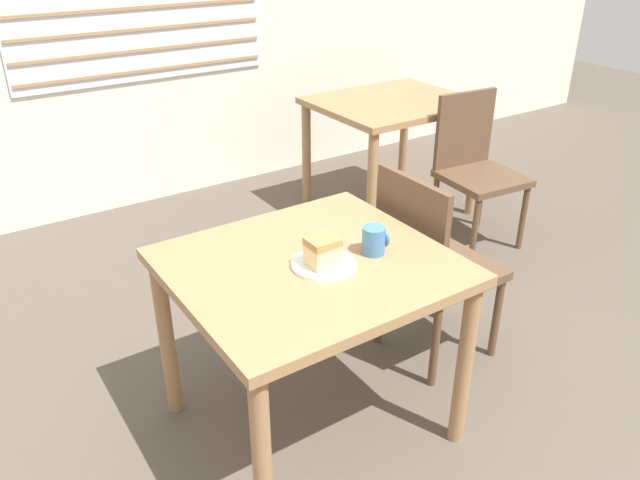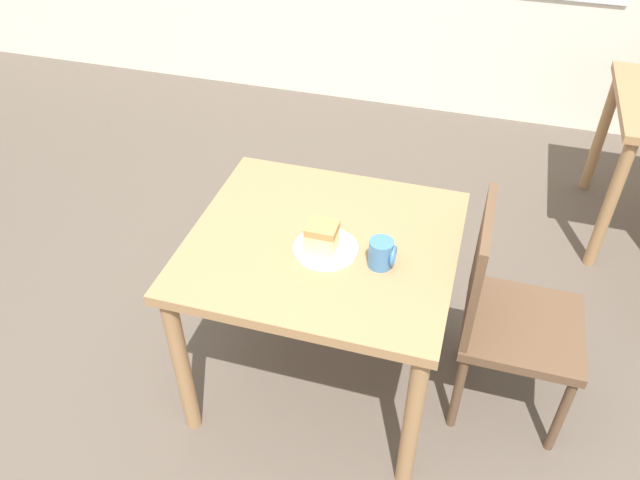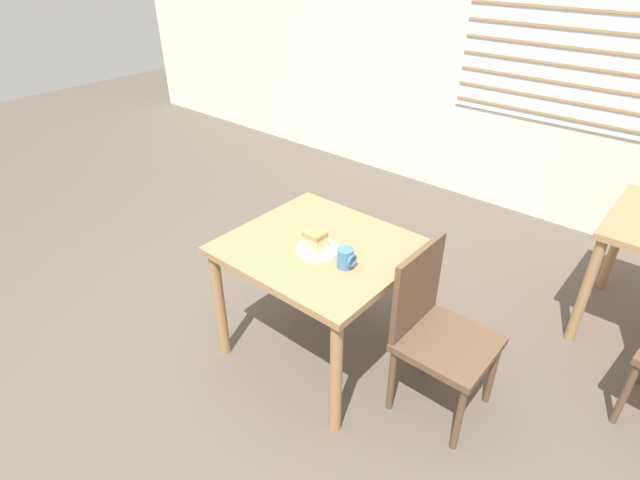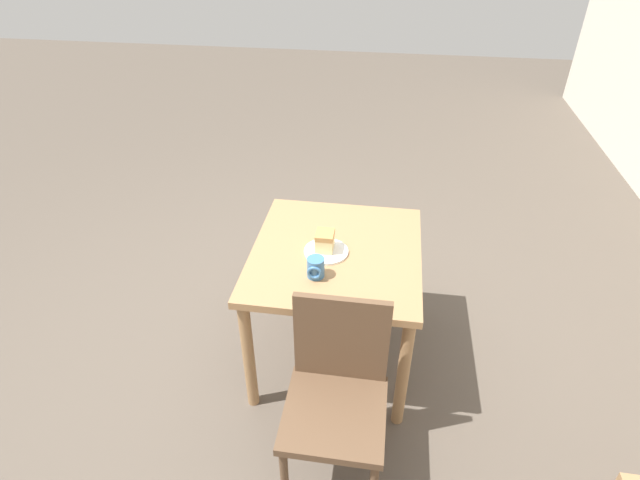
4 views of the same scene
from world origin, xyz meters
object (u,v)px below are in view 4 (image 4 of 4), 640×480
Objects in this scene: chair_near_window at (337,391)px; plate at (326,251)px; dining_table_near at (336,267)px; cake_slice at (325,241)px; coffee_mug at (316,268)px.

chair_near_window is 0.72m from plate.
cake_slice is (0.01, -0.06, 0.17)m from dining_table_near.
chair_near_window is at bearing 19.88° from coffee_mug.
coffee_mug reaches higher than plate.
coffee_mug reaches higher than dining_table_near.
chair_near_window reaches higher than plate.
plate is (0.02, -0.05, 0.11)m from dining_table_near.
dining_table_near is 1.05× the size of chair_near_window.
chair_near_window is 0.57m from coffee_mug.
chair_near_window is at bearing 12.12° from plate.
cake_slice is at bearing 102.65° from chair_near_window.
chair_near_window reaches higher than cake_slice.
plate is 2.18× the size of cake_slice.
cake_slice is 1.03× the size of coffee_mug.
coffee_mug is (0.23, -0.07, 0.16)m from dining_table_near.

